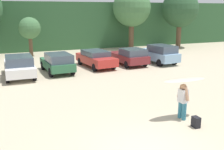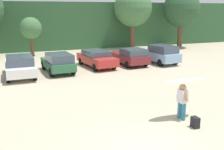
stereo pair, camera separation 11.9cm
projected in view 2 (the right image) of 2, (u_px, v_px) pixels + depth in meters
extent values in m
cube|color=#2D5633|center=(40.00, 24.00, 35.86)|extent=(108.00, 12.00, 5.61)
cylinder|color=brown|center=(32.00, 47.00, 27.55)|extent=(0.38, 0.38, 1.95)
sphere|color=#427042|center=(31.00, 28.00, 27.10)|extent=(2.20, 2.20, 2.20)
cylinder|color=brown|center=(132.00, 36.00, 32.87)|extent=(0.62, 0.62, 3.01)
sphere|color=#427042|center=(133.00, 8.00, 32.05)|extent=(4.57, 4.57, 4.57)
cylinder|color=brown|center=(180.00, 36.00, 33.87)|extent=(0.61, 0.61, 2.88)
sphere|color=#284C2D|center=(181.00, 9.00, 33.07)|extent=(4.53, 4.53, 4.53)
cube|color=white|center=(20.00, 67.00, 19.22)|extent=(1.99, 4.80, 0.62)
cube|color=#3F4C5B|center=(20.00, 60.00, 18.64)|extent=(1.80, 2.49, 0.60)
cylinder|color=black|center=(7.00, 68.00, 20.40)|extent=(0.23, 0.68, 0.68)
cylinder|color=black|center=(30.00, 66.00, 21.03)|extent=(0.23, 0.68, 0.68)
cylinder|color=black|center=(8.00, 78.00, 17.57)|extent=(0.23, 0.68, 0.68)
cylinder|color=black|center=(35.00, 75.00, 18.19)|extent=(0.23, 0.68, 0.68)
cube|color=#2D6642|center=(58.00, 64.00, 20.49)|extent=(2.09, 4.23, 0.57)
cube|color=#3F4C5B|center=(59.00, 58.00, 19.80)|extent=(1.82, 2.56, 0.60)
cylinder|color=black|center=(44.00, 65.00, 21.42)|extent=(0.27, 0.70, 0.69)
cylinder|color=black|center=(63.00, 64.00, 22.08)|extent=(0.27, 0.70, 0.69)
cylinder|color=black|center=(51.00, 72.00, 19.04)|extent=(0.27, 0.70, 0.69)
cylinder|color=black|center=(73.00, 70.00, 19.70)|extent=(0.27, 0.70, 0.69)
cube|color=#B72D28|center=(97.00, 59.00, 22.38)|extent=(2.42, 4.70, 0.65)
cube|color=#3F4C5B|center=(96.00, 53.00, 22.32)|extent=(2.00, 2.62, 0.42)
cylinder|color=black|center=(81.00, 61.00, 23.34)|extent=(0.30, 0.65, 0.62)
cylinder|color=black|center=(98.00, 60.00, 24.11)|extent=(0.30, 0.65, 0.62)
cylinder|color=black|center=(95.00, 67.00, 20.81)|extent=(0.30, 0.65, 0.62)
cylinder|color=black|center=(114.00, 65.00, 21.58)|extent=(0.30, 0.65, 0.62)
cube|color=maroon|center=(129.00, 57.00, 23.38)|extent=(2.26, 4.27, 0.63)
cube|color=#3F4C5B|center=(134.00, 52.00, 22.50)|extent=(1.92, 2.07, 0.56)
cylinder|color=black|center=(113.00, 59.00, 24.28)|extent=(0.27, 0.63, 0.61)
cylinder|color=black|center=(130.00, 58.00, 25.01)|extent=(0.27, 0.63, 0.61)
cylinder|color=black|center=(128.00, 65.00, 21.90)|extent=(0.27, 0.63, 0.61)
cylinder|color=black|center=(145.00, 63.00, 22.63)|extent=(0.27, 0.63, 0.61)
cube|color=#84ADD1|center=(158.00, 55.00, 24.17)|extent=(2.29, 4.67, 0.74)
cube|color=#3F4C5B|center=(163.00, 49.00, 23.36)|extent=(1.90, 2.55, 0.62)
cylinder|color=black|center=(141.00, 57.00, 25.17)|extent=(0.29, 0.65, 0.63)
cylinder|color=black|center=(155.00, 56.00, 25.89)|extent=(0.29, 0.65, 0.63)
cylinder|color=black|center=(160.00, 63.00, 22.62)|extent=(0.29, 0.65, 0.63)
cylinder|color=black|center=(175.00, 61.00, 23.34)|extent=(0.29, 0.65, 0.63)
cylinder|color=teal|center=(184.00, 112.00, 11.54)|extent=(0.18, 0.18, 0.77)
cylinder|color=teal|center=(180.00, 110.00, 11.79)|extent=(0.18, 0.18, 0.77)
cube|color=silver|center=(183.00, 96.00, 11.50)|extent=(0.32, 0.41, 0.59)
sphere|color=tan|center=(183.00, 87.00, 11.41)|extent=(0.24, 0.24, 0.24)
cylinder|color=tan|center=(186.00, 94.00, 11.28)|extent=(0.15, 0.33, 0.63)
cylinder|color=tan|center=(180.00, 91.00, 11.66)|extent=(0.15, 0.33, 0.63)
ellipsoid|color=beige|center=(184.00, 80.00, 11.44)|extent=(2.06, 0.62, 0.09)
cube|color=black|center=(195.00, 122.00, 10.85)|extent=(0.24, 0.34, 0.45)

